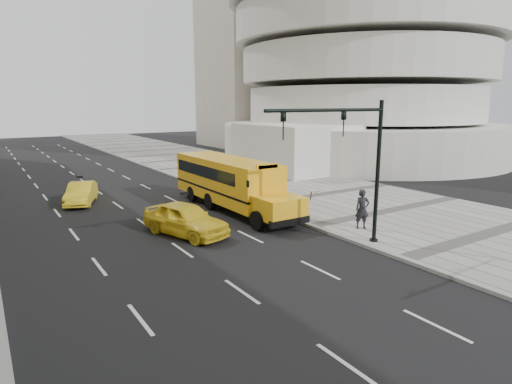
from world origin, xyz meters
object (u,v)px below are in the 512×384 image
school_bus (228,179)px  traffic_signal (356,156)px  taxi_near (185,219)px  pedestrian (362,209)px  taxi_far (81,193)px

school_bus → traffic_signal: 9.89m
school_bus → taxi_near: bearing=-140.7°
school_bus → pedestrian: 8.47m
taxi_near → taxi_far: (-2.84, 9.72, -0.12)m
school_bus → traffic_signal: size_ratio=1.81×
school_bus → pedestrian: (3.16, -7.83, -0.63)m
pedestrian → taxi_near: bearing=175.4°
school_bus → pedestrian: bearing=-68.0°
pedestrian → traffic_signal: size_ratio=0.31×
taxi_near → taxi_far: 10.12m
taxi_near → pedestrian: (7.62, -4.18, 0.33)m
pedestrian → traffic_signal: traffic_signal is taller
school_bus → taxi_far: bearing=140.3°
taxi_far → taxi_near: bearing=-52.4°
school_bus → taxi_near: (-4.46, -3.65, -0.96)m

